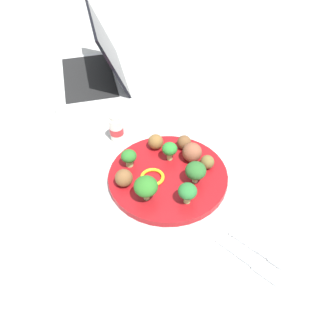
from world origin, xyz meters
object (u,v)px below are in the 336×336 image
broccoli_floret_near_rim (187,192)px  meatball_back_left (124,178)px  broccoli_floret_front_left (196,171)px  fork (260,250)px  pepper_ring_front_right (152,177)px  yogurt_bottle (116,129)px  napkin (251,255)px  meatball_back_right (184,142)px  knife (249,262)px  broccoli_floret_mid_left (170,149)px  broccoli_floret_back_left (146,187)px  plate (168,176)px  meatball_far_rim (191,152)px  meatball_near_rim (156,142)px  laptop (94,70)px  broccoli_floret_mid_right (129,157)px  meatball_center (207,162)px

broccoli_floret_near_rim → meatball_back_left: broccoli_floret_near_rim is taller
broccoli_floret_front_left → fork: broccoli_floret_front_left is taller
broccoli_floret_near_rim → pepper_ring_front_right: bearing=-172.9°
yogurt_bottle → napkin: bearing=-1.0°
meatball_back_right → knife: size_ratio=0.24×
broccoli_floret_near_rim → broccoli_floret_mid_left: bearing=154.3°
meatball_back_left → broccoli_floret_back_left: bearing=10.1°
pepper_ring_front_right → broccoli_floret_mid_left: bearing=107.8°
plate → napkin: (0.26, -0.01, -0.01)m
meatball_far_rim → plate: bearing=-87.6°
broccoli_floret_near_rim → broccoli_floret_front_left: bearing=120.1°
meatball_near_rim → laptop: size_ratio=0.10×
meatball_near_rim → yogurt_bottle: 0.12m
broccoli_floret_near_rim → fork: (0.18, 0.03, -0.04)m
meatball_near_rim → meatball_far_rim: size_ratio=0.81×
broccoli_floret_near_rim → meatball_near_rim: 0.19m
broccoli_floret_near_rim → knife: 0.19m
broccoli_floret_mid_right → yogurt_bottle: yogurt_bottle is taller
plate → laptop: laptop is taller
plate → knife: (0.27, -0.03, -0.00)m
plate → broccoli_floret_front_left: 0.08m
broccoli_floret_mid_left → yogurt_bottle: (-0.16, -0.04, -0.01)m
broccoli_floret_mid_right → meatball_far_rim: (0.08, 0.13, -0.00)m
broccoli_floret_back_left → meatball_back_right: broccoli_floret_back_left is taller
broccoli_floret_mid_right → pepper_ring_front_right: (0.07, 0.01, -0.02)m
broccoli_floret_mid_right → meatball_back_right: (0.04, 0.14, -0.01)m
plate → meatball_back_right: bearing=115.7°
meatball_near_rim → pepper_ring_front_right: 0.11m
pepper_ring_front_right → napkin: 0.28m
fork → knife: (0.00, -0.04, -0.00)m
broccoli_floret_back_left → pepper_ring_front_right: 0.07m
broccoli_floret_front_left → yogurt_bottle: size_ratio=0.73×
meatball_near_rim → meatball_center: bearing=19.4°
broccoli_floret_mid_right → meatball_back_left: bearing=-47.3°
meatball_center → meatball_far_rim: bearing=-168.8°
meatball_back_right → fork: meatball_back_right is taller
knife → meatball_near_rim: bearing=169.2°
plate → broccoli_floret_back_left: (0.03, -0.08, 0.05)m
laptop → meatball_back_right: bearing=-2.7°
meatball_near_rim → laptop: 0.41m
meatball_near_rim → meatball_back_right: 0.07m
broccoli_floret_mid_right → meatball_back_right: 0.15m
broccoli_floret_front_left → meatball_back_right: broccoli_floret_front_left is taller
broccoli_floret_back_left → meatball_center: 0.17m
plate → broccoli_floret_mid_right: bearing=-148.9°
broccoli_floret_front_left → fork: bearing=-6.8°
meatball_center → knife: meatball_center is taller
plate → meatball_center: bearing=63.4°
napkin → knife: knife is taller
broccoli_floret_mid_right → pepper_ring_front_right: bearing=11.1°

